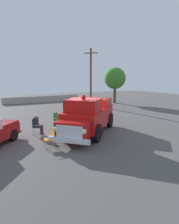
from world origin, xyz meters
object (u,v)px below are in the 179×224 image
(spectator_seated, at_px, (38,123))
(utility_pole, at_px, (91,76))
(lawn_chair_by_car, at_px, (51,136))
(vintage_fire_truck, at_px, (88,115))
(lawn_chair_near_truck, at_px, (36,125))
(lawn_chair_spare, at_px, (57,118))
(oak_tree_left, at_px, (115,79))

(spectator_seated, distance_m, utility_pole, 13.79)
(lawn_chair_by_car, xyz_separation_m, utility_pole, (9.11, 12.60, 3.14))
(vintage_fire_truck, xyz_separation_m, utility_pole, (6.19, 11.16, 2.53))
(lawn_chair_near_truck, relative_size, lawn_chair_by_car, 1.00)
(vintage_fire_truck, distance_m, lawn_chair_spare, 3.02)
(utility_pole, bearing_deg, oak_tree_left, 5.40)
(lawn_chair_near_truck, bearing_deg, spectator_seated, -32.93)
(lawn_chair_by_car, relative_size, oak_tree_left, 0.21)
(vintage_fire_truck, height_order, lawn_chair_by_car, vintage_fire_truck)
(lawn_chair_spare, xyz_separation_m, utility_pole, (7.43, 8.48, 3.14))
(lawn_chair_by_car, bearing_deg, lawn_chair_near_truck, 93.40)
(lawn_chair_near_truck, xyz_separation_m, lawn_chair_spare, (1.85, 1.28, 0.00))
(spectator_seated, bearing_deg, lawn_chair_spare, 37.88)
(spectator_seated, height_order, utility_pole, utility_pole)
(spectator_seated, relative_size, oak_tree_left, 0.26)
(vintage_fire_truck, distance_m, lawn_chair_near_truck, 3.45)
(lawn_chair_spare, distance_m, oak_tree_left, 14.76)
(vintage_fire_truck, height_order, oak_tree_left, oak_tree_left)
(lawn_chair_by_car, distance_m, oak_tree_left, 18.69)
(vintage_fire_truck, relative_size, spectator_seated, 4.48)
(vintage_fire_truck, height_order, utility_pole, utility_pole)
(spectator_seated, xyz_separation_m, utility_pole, (9.17, 9.84, 3.03))
(lawn_chair_near_truck, distance_m, lawn_chair_spare, 2.26)
(vintage_fire_truck, relative_size, lawn_chair_near_truck, 5.67)
(spectator_seated, bearing_deg, utility_pole, 47.01)
(vintage_fire_truck, xyz_separation_m, spectator_seated, (-2.99, 1.32, -0.50))
(lawn_chair_spare, bearing_deg, spectator_seated, -142.12)
(spectator_seated, bearing_deg, lawn_chair_by_car, -88.80)
(lawn_chair_by_car, relative_size, utility_pole, 0.14)
(lawn_chair_near_truck, relative_size, oak_tree_left, 0.21)
(lawn_chair_by_car, distance_m, utility_pole, 15.87)
(vintage_fire_truck, xyz_separation_m, oak_tree_left, (10.21, 11.54, 2.22))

